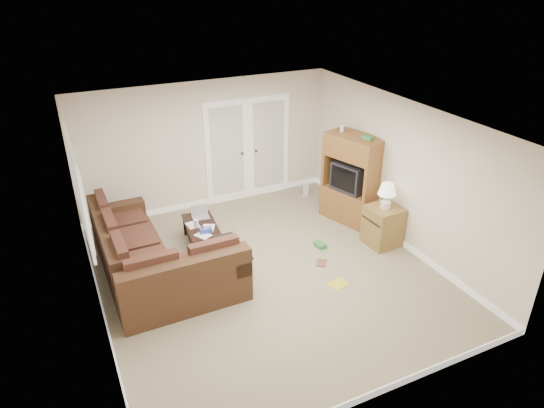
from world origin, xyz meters
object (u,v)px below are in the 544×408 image
coffee_table (202,234)px  tv_armoire (352,178)px  sectional_sofa (152,262)px  side_cabinet (383,223)px

coffee_table → tv_armoire: (2.85, -0.27, 0.62)m
sectional_sofa → side_cabinet: side_cabinet is taller
sectional_sofa → side_cabinet: 3.91m
sectional_sofa → coffee_table: sectional_sofa is taller
coffee_table → sectional_sofa: bearing=-140.7°
coffee_table → side_cabinet: bearing=-18.2°
sectional_sofa → side_cabinet: size_ratio=2.47×
tv_armoire → side_cabinet: 1.10m
sectional_sofa → side_cabinet: bearing=-9.6°
tv_armoire → side_cabinet: (0.00, -1.01, -0.43)m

